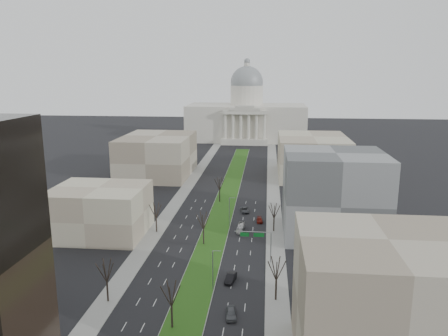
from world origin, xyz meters
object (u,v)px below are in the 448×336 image
Objects in this scene: car_grey_near at (231,313)px; car_grey_far at (245,210)px; car_red at (260,220)px; car_black at (231,278)px; box_van at (241,228)px.

car_grey_near is 64.62m from car_grey_far.
car_red is 0.82× the size of car_grey_far.
car_red is at bearing 79.38° from car_grey_near.
car_black is 0.97× the size of car_grey_far.
car_grey_near reaches higher than car_red.
car_grey_far is 17.87m from box_van.
car_grey_far is at bearing 114.70° from car_red.
car_grey_far is (0.48, 49.97, -0.11)m from car_black.
car_grey_far is at bearing 84.62° from car_grey_near.
car_grey_near is at bearing -85.25° from box_van.
car_grey_near reaches higher than car_grey_far.
car_black reaches higher than car_grey_far.
car_black is 49.97m from car_grey_far.
car_grey_near is 55.31m from car_red.
car_red is (4.32, 55.14, -0.20)m from car_grey_near.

